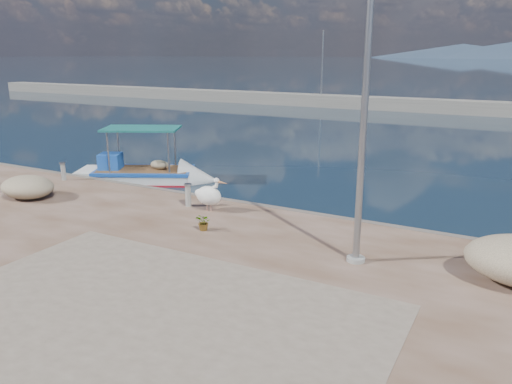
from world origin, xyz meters
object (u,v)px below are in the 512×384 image
(boat_left, at_px, (143,177))
(bollard_near, at_px, (188,194))
(pelican, at_px, (209,195))
(lamp_post, at_px, (364,124))

(boat_left, xyz_separation_m, bollard_near, (4.78, -3.28, 0.70))
(pelican, height_order, lamp_post, lamp_post)
(pelican, distance_m, bollard_near, 0.92)
(pelican, bearing_deg, boat_left, 148.58)
(boat_left, bearing_deg, pelican, -57.64)
(pelican, height_order, bollard_near, pelican)
(pelican, xyz_separation_m, lamp_post, (5.27, -1.58, 2.77))
(boat_left, distance_m, lamp_post, 12.56)
(bollard_near, bearing_deg, boat_left, 145.50)
(pelican, bearing_deg, bollard_near, 171.61)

